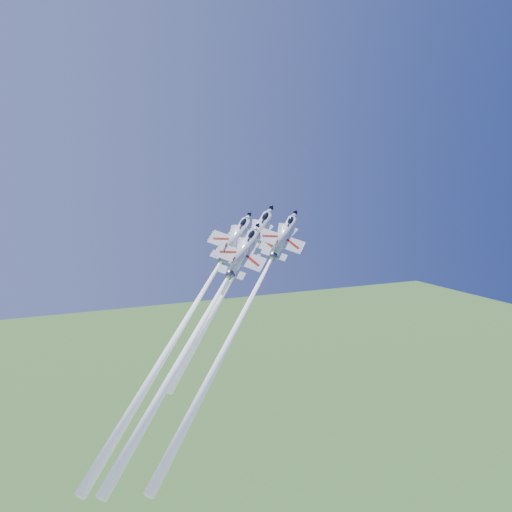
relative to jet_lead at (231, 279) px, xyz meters
name	(u,v)px	position (x,y,z in m)	size (l,w,h in m)	color
jet_lead	(231,279)	(0.00, 0.00, 0.00)	(27.41, 30.70, 34.71)	white
jet_left	(187,318)	(-10.90, -5.11, -5.65)	(33.37, 39.62, 45.30)	white
jet_right	(242,316)	(-2.20, -10.73, -5.02)	(32.88, 39.24, 44.89)	white
jet_slot	(200,326)	(-10.37, -10.76, -6.01)	(31.02, 36.36, 41.46)	white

